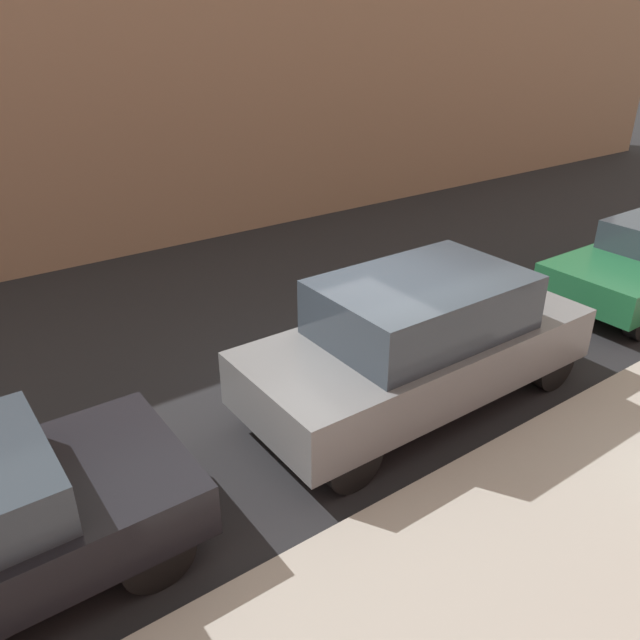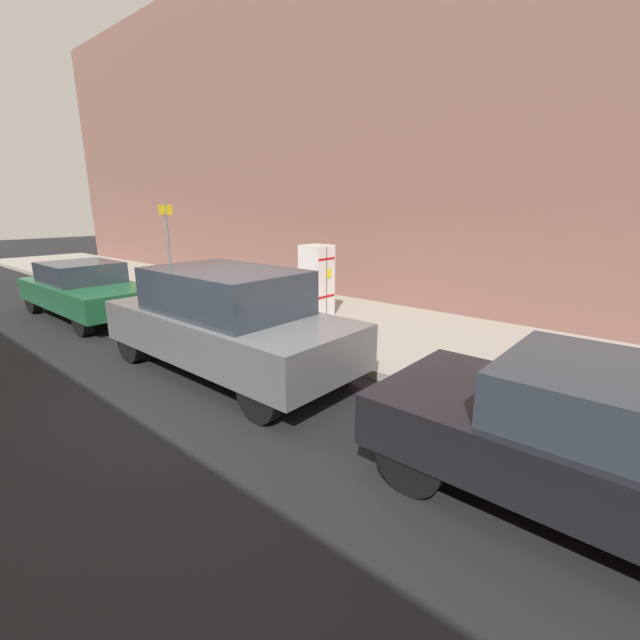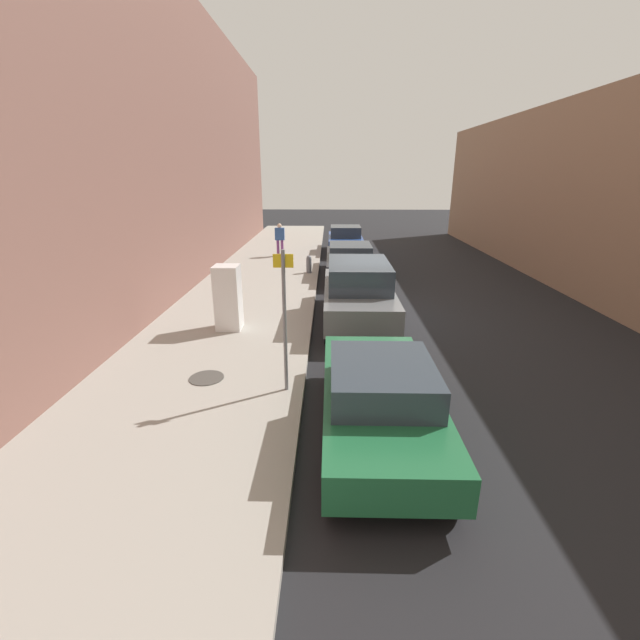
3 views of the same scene
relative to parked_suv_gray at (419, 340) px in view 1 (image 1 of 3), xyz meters
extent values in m
plane|color=black|center=(0.56, 0.59, -0.91)|extent=(80.00, 80.00, 0.00)
cube|color=#937056|center=(8.83, 0.59, 2.43)|extent=(2.45, 37.40, 6.68)
cylinder|color=black|center=(0.76, -4.11, -0.57)|extent=(0.22, 0.68, 0.68)
cube|color=slate|center=(0.00, 0.00, -0.20)|extent=(1.92, 4.69, 0.70)
cube|color=#2D3842|center=(0.00, 0.00, 0.50)|extent=(1.69, 2.58, 0.70)
cylinder|color=black|center=(-0.83, 1.73, -0.55)|extent=(0.22, 0.72, 0.72)
cylinder|color=black|center=(0.83, 1.73, -0.55)|extent=(0.22, 0.72, 0.72)
cylinder|color=black|center=(-0.83, -1.73, -0.55)|extent=(0.22, 0.72, 0.72)
cylinder|color=black|center=(0.83, -1.73, -0.55)|extent=(0.22, 0.72, 0.72)
cylinder|color=black|center=(-0.82, 3.93, -0.56)|extent=(0.22, 0.70, 0.70)
cylinder|color=black|center=(0.82, 3.93, -0.56)|extent=(0.22, 0.70, 0.70)
camera|label=1|loc=(-4.94, 5.09, 3.74)|focal=35.00mm
camera|label=2|loc=(4.18, 5.65, 1.81)|focal=24.00mm
camera|label=3|loc=(-0.81, -11.85, 3.21)|focal=24.00mm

